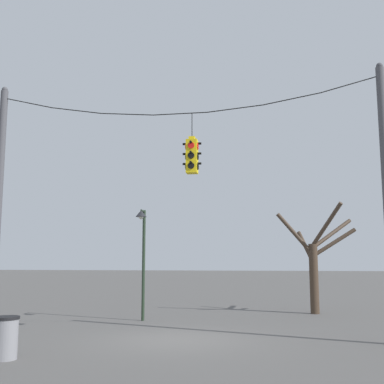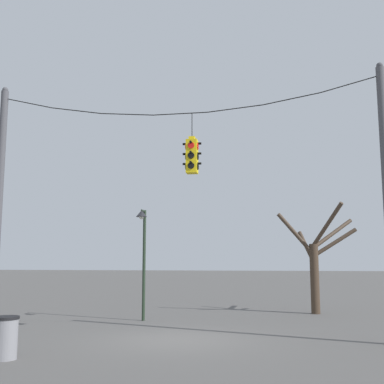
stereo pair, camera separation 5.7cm
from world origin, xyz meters
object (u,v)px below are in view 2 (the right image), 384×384
Objects in this scene: street_lamp at (143,241)px; trash_bin at (5,338)px; traffic_light_near_right_pole at (192,156)px; bare_tree at (317,260)px.

street_lamp is 4.34× the size of trash_bin.
traffic_light_near_right_pole is 0.40× the size of bare_tree.
trash_bin is at bearing -125.59° from bare_tree.
bare_tree is (4.28, 7.63, -3.17)m from traffic_light_near_right_pole.
bare_tree reaches higher than trash_bin.
bare_tree is 14.00m from trash_bin.
bare_tree is at bearing 60.72° from traffic_light_near_right_pole.
street_lamp is 7.90m from bare_tree.
traffic_light_near_right_pole is at bearing 43.91° from trash_bin.
street_lamp is at bearing -150.71° from bare_tree.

